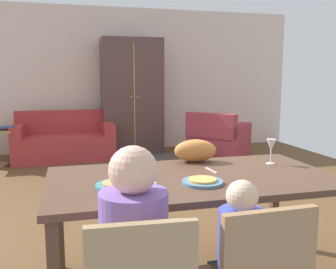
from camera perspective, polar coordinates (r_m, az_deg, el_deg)
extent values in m
cube|color=brown|center=(4.39, -0.78, -9.94)|extent=(6.85, 6.33, 0.02)
cube|color=beige|center=(7.32, -6.95, 8.28)|extent=(6.85, 0.10, 2.70)
cube|color=brown|center=(2.44, 3.83, -6.80)|extent=(1.85, 0.98, 0.04)
cube|color=brown|center=(2.86, -16.31, -12.84)|extent=(0.06, 0.06, 0.72)
cube|color=brown|center=(3.28, 15.92, -9.98)|extent=(0.06, 0.06, 0.72)
cylinder|color=teal|center=(2.21, -7.82, -7.72)|extent=(0.25, 0.25, 0.02)
cylinder|color=#DF9951|center=(2.21, -7.83, -7.35)|extent=(0.17, 0.17, 0.01)
cylinder|color=teal|center=(2.27, 5.29, -7.25)|extent=(0.25, 0.25, 0.02)
cylinder|color=#E5A64D|center=(2.27, 5.29, -6.89)|extent=(0.17, 0.17, 0.01)
cylinder|color=silver|center=(2.87, 15.39, -4.30)|extent=(0.06, 0.06, 0.01)
cylinder|color=silver|center=(2.86, 15.43, -3.36)|extent=(0.01, 0.01, 0.09)
cone|color=silver|center=(2.84, 15.50, -1.58)|extent=(0.07, 0.07, 0.09)
cube|color=silver|center=(2.32, -2.32, -7.04)|extent=(0.02, 0.15, 0.01)
cube|color=silver|center=(2.58, 6.64, -5.45)|extent=(0.03, 0.17, 0.01)
cylinder|color=#825FB4|center=(1.69, -5.21, -16.16)|extent=(0.30, 0.30, 0.46)
sphere|color=#ECB397|center=(1.59, -5.37, -5.46)|extent=(0.21, 0.21, 0.21)
cube|color=#9D734C|center=(1.65, 15.20, -17.95)|extent=(0.42, 0.05, 0.42)
cylinder|color=#3F4DC3|center=(1.86, 11.04, -16.07)|extent=(0.22, 0.22, 0.33)
sphere|color=beige|center=(1.78, 11.26, -9.21)|extent=(0.15, 0.15, 0.15)
ellipsoid|color=#D17F3C|center=(2.83, 4.21, -2.48)|extent=(0.34, 0.20, 0.17)
cube|color=#514640|center=(6.00, -2.32, -4.70)|extent=(2.60, 1.80, 0.01)
cube|color=#A7312F|center=(6.61, -15.46, -1.94)|extent=(1.65, 0.84, 0.42)
cube|color=#A7312F|center=(6.89, -15.57, 1.92)|extent=(1.65, 0.20, 0.40)
cube|color=#A7312F|center=(6.62, -21.94, 0.47)|extent=(0.18, 0.84, 0.20)
cube|color=#A7312F|center=(6.59, -9.18, 0.96)|extent=(0.18, 0.84, 0.20)
cube|color=#9E343E|center=(6.51, 7.81, -1.87)|extent=(1.19, 1.19, 0.42)
cube|color=#9E343E|center=(6.14, 6.59, 1.39)|extent=(0.73, 0.76, 0.40)
cube|color=#9E343E|center=(6.33, 10.63, 0.61)|extent=(0.73, 0.71, 0.20)
cube|color=#9E343E|center=(6.60, 5.21, 1.05)|extent=(0.73, 0.71, 0.20)
cube|color=#513531|center=(6.96, -5.54, 5.82)|extent=(1.10, 0.56, 2.10)
cube|color=#AD9B43|center=(6.68, -5.15, 5.71)|extent=(0.02, 0.01, 1.89)
sphere|color=#AD9B43|center=(6.67, -5.65, 5.69)|extent=(0.04, 0.04, 0.04)
sphere|color=#AD9B43|center=(6.69, -4.63, 5.71)|extent=(0.04, 0.04, 0.04)
cube|color=maroon|center=(6.47, -23.31, 0.88)|extent=(0.22, 0.16, 0.03)
cube|color=#325188|center=(6.38, -23.49, 1.03)|extent=(0.22, 0.16, 0.03)
cube|color=black|center=(5.87, 4.69, -3.76)|extent=(0.32, 0.16, 0.26)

